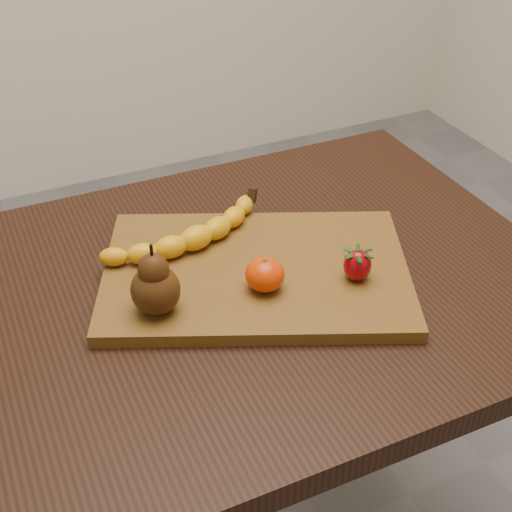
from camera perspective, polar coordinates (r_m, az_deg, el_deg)
name	(u,v)px	position (r m, az deg, el deg)	size (l,w,h in m)	color
table	(228,335)	(1.12, -2.26, -6.31)	(1.00, 0.70, 0.76)	black
cutting_board	(256,272)	(1.06, 0.00, -1.31)	(0.45, 0.30, 0.02)	brown
banana	(196,238)	(1.09, -4.83, 1.45)	(0.24, 0.06, 0.04)	#EFAB0B
pear	(154,279)	(0.96, -8.13, -1.80)	(0.07, 0.07, 0.11)	#44240A
mandarin	(265,275)	(1.00, 0.72, -1.50)	(0.06, 0.06, 0.05)	#DF3502
strawberry	(357,264)	(1.03, 8.12, -0.64)	(0.04, 0.04, 0.05)	#9B040C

